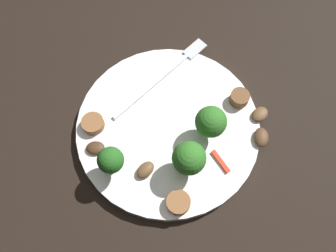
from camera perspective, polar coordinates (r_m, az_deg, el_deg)
name	(u,v)px	position (r m, az deg, el deg)	size (l,w,h in m)	color
ground_plane	(168,130)	(0.50, 0.00, -0.71)	(1.40, 1.40, 0.00)	black
plate	(168,128)	(0.49, 0.00, -0.36)	(0.25, 0.25, 0.02)	white
fork	(167,73)	(0.52, -0.11, 8.61)	(0.18, 0.02, 0.00)	silver
broccoli_floret_0	(111,160)	(0.44, -9.21, -5.50)	(0.03, 0.03, 0.05)	#296420
broccoli_floret_1	(189,158)	(0.43, 3.41, -5.22)	(0.04, 0.04, 0.06)	#347525
broccoli_floret_2	(211,122)	(0.45, 6.91, 0.62)	(0.04, 0.04, 0.06)	#347525
sausage_slice_0	(93,124)	(0.49, -11.99, 0.39)	(0.03, 0.03, 0.01)	brown
sausage_slice_1	(178,203)	(0.45, 1.68, -12.23)	(0.03, 0.03, 0.01)	brown
sausage_slice_2	(239,98)	(0.50, 11.44, 4.45)	(0.03, 0.03, 0.02)	brown
mushroom_0	(95,148)	(0.48, -11.61, -3.46)	(0.02, 0.02, 0.01)	#422B19
mushroom_1	(260,114)	(0.50, 14.59, 1.87)	(0.03, 0.02, 0.01)	brown
mushroom_2	(261,137)	(0.49, 14.79, -1.75)	(0.03, 0.02, 0.01)	#4C331E
mushroom_3	(145,170)	(0.46, -3.68, -7.05)	(0.03, 0.02, 0.01)	brown
pepper_strip_2	(221,161)	(0.47, 8.47, -5.66)	(0.04, 0.01, 0.00)	red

